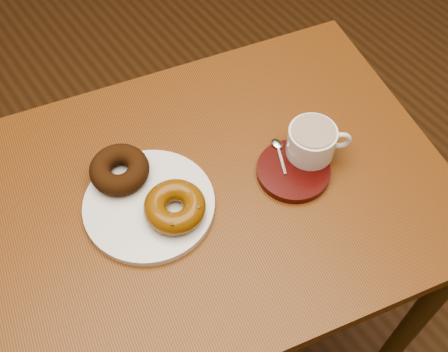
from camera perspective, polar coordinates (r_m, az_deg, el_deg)
ground at (r=1.89m, az=-4.02°, el=-11.24°), size 6.00×6.00×0.00m
cafe_table at (r=1.19m, az=-0.78°, el=-4.62°), size 1.02×0.85×0.84m
donut_plate at (r=1.06m, az=-7.61°, el=-2.92°), size 0.28×0.28×0.01m
donut_cinnamon at (r=1.08m, az=-10.58°, el=0.65°), size 0.15×0.15×0.04m
donut_caramel at (r=1.02m, az=-5.02°, el=-3.13°), size 0.14×0.14×0.04m
saucer at (r=1.10m, az=7.06°, el=0.52°), size 0.17×0.17×0.02m
coffee_cup at (r=1.09m, az=8.97°, el=3.51°), size 0.11×0.10×0.07m
teaspoon at (r=1.12m, az=5.49°, el=2.96°), size 0.04×0.08×0.01m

